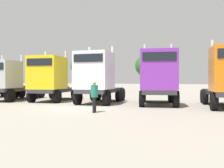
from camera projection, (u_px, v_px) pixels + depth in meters
name	position (u px, v px, depth m)	size (l,w,h in m)	color
ground	(79.00, 108.00, 15.35)	(200.00, 200.00, 0.00)	gray
semi_truck_silver	(7.00, 80.00, 20.62)	(3.49, 6.54, 3.98)	#333338
semi_truck_yellow	(51.00, 78.00, 19.94)	(3.39, 6.30, 4.27)	#333338
semi_truck_white	(97.00, 77.00, 17.97)	(3.06, 5.92, 4.40)	#333338
semi_truck_purple	(158.00, 77.00, 16.73)	(3.69, 6.12, 4.38)	#333338
visitor_with_camera	(94.00, 94.00, 13.14)	(0.50, 0.50, 1.73)	black
oak_far_left	(80.00, 66.00, 37.94)	(2.98, 2.98, 5.51)	#4C3823
oak_far_centre	(147.00, 66.00, 33.79)	(3.25, 3.25, 5.47)	#4C3823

